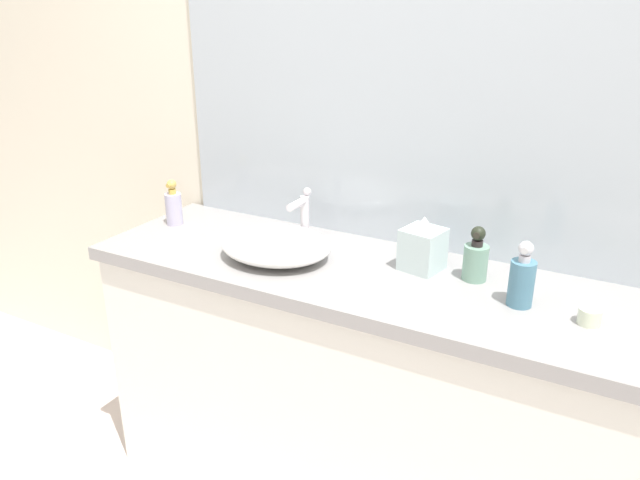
{
  "coord_description": "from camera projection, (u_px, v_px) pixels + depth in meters",
  "views": [
    {
      "loc": [
        0.66,
        -1.14,
        1.66
      ],
      "look_at": [
        -0.17,
        0.4,
        0.97
      ],
      "focal_mm": 34.09,
      "sensor_mm": 36.0,
      "label": 1
    }
  ],
  "objects": [
    {
      "name": "bathroom_wall_rear",
      "position": [
        416.0,
        122.0,
        1.95
      ],
      "size": [
        6.0,
        0.06,
        2.6
      ],
      "primitive_type": "cube",
      "color": "silver",
      "rests_on": "ground"
    },
    {
      "name": "vanity_counter",
      "position": [
        362.0,
        392.0,
        2.02
      ],
      "size": [
        1.8,
        0.54,
        0.89
      ],
      "color": "white",
      "rests_on": "ground"
    },
    {
      "name": "wall_mirror_panel",
      "position": [
        406.0,
        92.0,
        1.89
      ],
      "size": [
        1.68,
        0.01,
        1.01
      ],
      "primitive_type": "cube",
      "color": "#B2BCC6",
      "rests_on": "vanity_counter"
    },
    {
      "name": "sink_basin",
      "position": [
        276.0,
        245.0,
        1.94
      ],
      "size": [
        0.36,
        0.31,
        0.09
      ],
      "primitive_type": "ellipsoid",
      "color": "white",
      "rests_on": "vanity_counter"
    },
    {
      "name": "faucet",
      "position": [
        303.0,
        211.0,
        2.06
      ],
      "size": [
        0.03,
        0.13,
        0.18
      ],
      "color": "silver",
      "rests_on": "vanity_counter"
    },
    {
      "name": "soap_dispenser",
      "position": [
        522.0,
        279.0,
        1.62
      ],
      "size": [
        0.07,
        0.07,
        0.19
      ],
      "color": "teal",
      "rests_on": "vanity_counter"
    },
    {
      "name": "lotion_bottle",
      "position": [
        174.0,
        206.0,
        2.22
      ],
      "size": [
        0.06,
        0.06,
        0.17
      ],
      "color": "silver",
      "rests_on": "vanity_counter"
    },
    {
      "name": "perfume_bottle",
      "position": [
        476.0,
        259.0,
        1.77
      ],
      "size": [
        0.07,
        0.07,
        0.17
      ],
      "color": "gray",
      "rests_on": "vanity_counter"
    },
    {
      "name": "tissue_box",
      "position": [
        423.0,
        247.0,
        1.84
      ],
      "size": [
        0.13,
        0.13,
        0.17
      ],
      "color": "silver",
      "rests_on": "vanity_counter"
    },
    {
      "name": "candle_jar",
      "position": [
        589.0,
        316.0,
        1.54
      ],
      "size": [
        0.06,
        0.06,
        0.04
      ],
      "primitive_type": "cylinder",
      "color": "silver",
      "rests_on": "vanity_counter"
    }
  ]
}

